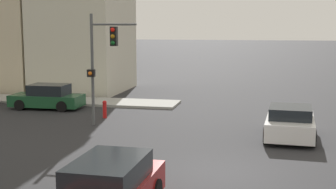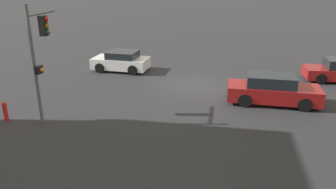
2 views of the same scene
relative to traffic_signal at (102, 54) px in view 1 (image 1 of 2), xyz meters
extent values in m
plane|color=#28282B|center=(-6.18, -6.30, -3.46)|extent=(300.00, 300.00, 0.00)
cube|color=beige|center=(11.43, 5.54, 2.04)|extent=(7.06, 5.82, 10.99)
cube|color=beige|center=(11.40, 11.60, 1.65)|extent=(7.00, 5.97, 10.21)
cylinder|color=#515456|center=(0.04, 0.53, -0.80)|extent=(0.14, 0.14, 5.32)
cylinder|color=#515456|center=(0.05, -0.57, 1.36)|extent=(0.11, 2.19, 0.10)
cube|color=black|center=(0.05, -0.57, 0.81)|extent=(0.30, 0.30, 0.90)
sphere|color=red|center=(-0.14, -0.57, 1.11)|extent=(0.20, 0.20, 0.20)
sphere|color=#99660F|center=(-0.14, -0.57, 0.81)|extent=(0.20, 0.20, 0.20)
sphere|color=#0F511E|center=(-0.14, -0.57, 0.51)|extent=(0.20, 0.20, 0.20)
cube|color=black|center=(-0.14, 0.52, -0.92)|extent=(0.22, 0.35, 0.35)
sphere|color=orange|center=(-0.28, 0.52, -0.92)|extent=(0.18, 0.18, 0.18)
cube|color=silver|center=(-0.76, -8.63, -2.90)|extent=(3.98, 2.14, 0.73)
cube|color=black|center=(-0.91, -8.62, -2.30)|extent=(2.11, 1.81, 0.48)
cylinder|color=black|center=(0.49, -7.78, -3.11)|extent=(0.70, 0.26, 0.69)
cylinder|color=black|center=(0.40, -9.61, -3.11)|extent=(0.70, 0.26, 0.69)
cylinder|color=black|center=(-1.91, -7.65, -3.11)|extent=(0.70, 0.26, 0.69)
cylinder|color=black|center=(-2.01, -9.48, -3.11)|extent=(0.70, 0.26, 0.69)
cube|color=black|center=(-10.47, -3.94, -2.20)|extent=(2.47, 1.61, 0.59)
cylinder|color=black|center=(-9.19, -3.13, -3.11)|extent=(0.71, 0.23, 0.70)
cube|color=#194728|center=(3.75, 4.81, -2.96)|extent=(1.80, 4.14, 0.65)
cube|color=black|center=(3.76, 4.65, -2.34)|extent=(1.55, 2.16, 0.60)
cylinder|color=black|center=(2.92, 6.07, -3.15)|extent=(0.23, 0.62, 0.61)
cylinder|color=black|center=(4.53, 6.10, -3.15)|extent=(0.23, 0.62, 0.61)
cylinder|color=black|center=(2.97, 3.53, -3.15)|extent=(0.23, 0.62, 0.61)
cylinder|color=black|center=(4.58, 3.56, -3.15)|extent=(0.23, 0.62, 0.61)
cylinder|color=red|center=(1.82, 0.60, -3.08)|extent=(0.20, 0.20, 0.75)
sphere|color=red|center=(1.82, 0.60, -2.65)|extent=(0.22, 0.22, 0.22)
camera|label=1|loc=(-20.86, -7.64, 1.27)|focal=50.00mm
camera|label=2|loc=(-8.16, 13.00, 2.93)|focal=35.00mm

